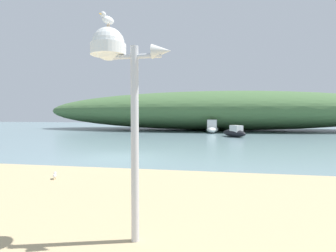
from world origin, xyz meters
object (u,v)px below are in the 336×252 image
object	(u,v)px
seagull_on_radar	(107,19)
motorboat_far_left	(235,132)
mast_structure	(117,65)
seagull_mid_strand	(55,175)
motorboat_far_right	(212,128)

from	to	relation	value
seagull_on_radar	motorboat_far_left	world-z (taller)	seagull_on_radar
mast_structure	seagull_mid_strand	size ratio (longest dim) A/B	11.56
seagull_on_radar	motorboat_far_left	size ratio (longest dim) A/B	0.09
motorboat_far_left	mast_structure	bearing A→B (deg)	-97.62
motorboat_far_left	seagull_mid_strand	bearing A→B (deg)	-108.07
motorboat_far_right	motorboat_far_left	distance (m)	6.15
seagull_on_radar	motorboat_far_left	xyz separation A→B (m)	(3.20, 22.86, -3.11)
mast_structure	motorboat_far_right	distance (m)	28.68
motorboat_far_right	motorboat_far_left	xyz separation A→B (m)	(2.24, -5.73, -0.12)
seagull_on_radar	seagull_mid_strand	world-z (taller)	seagull_on_radar
seagull_on_radar	motorboat_far_right	distance (m)	28.76
motorboat_far_right	seagull_mid_strand	bearing A→B (deg)	-99.27
motorboat_far_right	seagull_mid_strand	size ratio (longest dim) A/B	15.10
mast_structure	motorboat_far_right	world-z (taller)	mast_structure
motorboat_far_right	motorboat_far_left	size ratio (longest dim) A/B	1.34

